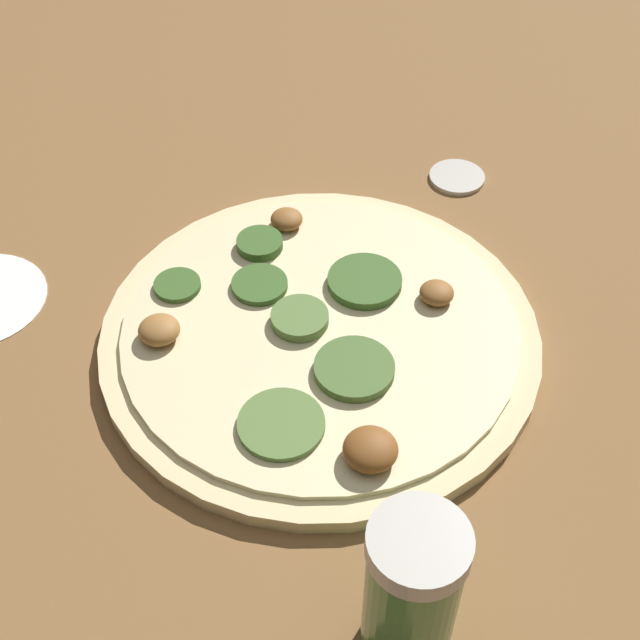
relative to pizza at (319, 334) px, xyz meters
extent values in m
plane|color=brown|center=(0.00, 0.00, -0.01)|extent=(3.00, 3.00, 0.00)
cylinder|color=beige|center=(0.00, 0.00, 0.00)|extent=(0.29, 0.29, 0.01)
cylinder|color=beige|center=(0.00, 0.00, 0.00)|extent=(0.26, 0.26, 0.00)
cylinder|color=#567538|center=(0.00, 0.01, 0.01)|extent=(0.04, 0.04, 0.01)
ellipsoid|color=brown|center=(-0.09, -0.06, 0.01)|extent=(0.03, 0.03, 0.02)
cylinder|color=#385B23|center=(0.06, 0.06, 0.01)|extent=(0.03, 0.03, 0.01)
ellipsoid|color=brown|center=(0.09, 0.05, 0.01)|extent=(0.02, 0.02, 0.01)
cylinder|color=#567538|center=(-0.08, 0.00, 0.01)|extent=(0.05, 0.05, 0.00)
cylinder|color=#385B23|center=(0.05, -0.02, 0.01)|extent=(0.05, 0.05, 0.01)
cylinder|color=#47662D|center=(-0.03, -0.03, 0.01)|extent=(0.05, 0.05, 0.01)
cylinder|color=#385B23|center=(0.03, 0.05, 0.01)|extent=(0.04, 0.04, 0.00)
cylinder|color=#385B23|center=(0.01, 0.10, 0.01)|extent=(0.03, 0.03, 0.00)
ellipsoid|color=#996633|center=(-0.04, 0.10, 0.01)|extent=(0.03, 0.03, 0.01)
ellipsoid|color=brown|center=(0.05, -0.07, 0.01)|extent=(0.02, 0.02, 0.01)
cylinder|color=#4C7F42|center=(-0.19, -0.10, 0.04)|extent=(0.05, 0.05, 0.09)
cylinder|color=beige|center=(-0.19, -0.10, 0.09)|extent=(0.05, 0.05, 0.01)
cylinder|color=beige|center=(0.20, -0.06, 0.00)|extent=(0.04, 0.04, 0.01)
camera|label=1|loc=(-0.39, -0.11, 0.43)|focal=50.00mm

